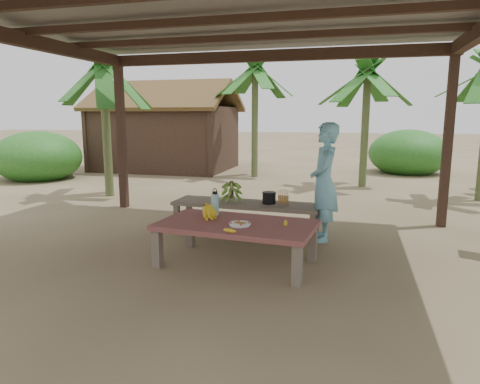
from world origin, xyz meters
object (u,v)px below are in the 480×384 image
(work_table, at_px, (237,228))
(water_flask, at_px, (215,204))
(bench, at_px, (246,206))
(woman, at_px, (324,182))
(plate, at_px, (240,224))
(cooking_pot, at_px, (269,198))
(ripe_banana_bunch, at_px, (204,211))

(work_table, xyz_separation_m, water_flask, (-0.37, 0.32, 0.21))
(bench, bearing_deg, work_table, -78.08)
(work_table, bearing_deg, woman, 59.49)
(plate, distance_m, cooking_pot, 1.54)
(ripe_banana_bunch, xyz_separation_m, water_flask, (0.07, 0.20, 0.05))
(cooking_pot, bearing_deg, plate, -91.16)
(bench, relative_size, water_flask, 6.54)
(ripe_banana_bunch, bearing_deg, work_table, -15.39)
(bench, relative_size, plate, 8.94)
(bench, height_order, woman, woman)
(work_table, relative_size, plate, 7.58)
(work_table, bearing_deg, water_flask, 144.24)
(plate, bearing_deg, water_flask, 134.71)
(woman, bearing_deg, bench, -103.44)
(bench, xyz_separation_m, cooking_pot, (0.35, 0.02, 0.14))
(ripe_banana_bunch, relative_size, woman, 0.18)
(ripe_banana_bunch, bearing_deg, plate, -25.85)
(work_table, height_order, cooking_pot, cooking_pot)
(work_table, distance_m, water_flask, 0.53)
(woman, bearing_deg, ripe_banana_bunch, -56.73)
(water_flask, bearing_deg, bench, 83.25)
(water_flask, bearing_deg, ripe_banana_bunch, -110.77)
(water_flask, bearing_deg, work_table, -40.83)
(bench, height_order, ripe_banana_bunch, ripe_banana_bunch)
(work_table, distance_m, plate, 0.17)
(bench, bearing_deg, water_flask, -94.64)
(woman, bearing_deg, work_table, -42.62)
(bench, xyz_separation_m, woman, (1.15, -0.13, 0.43))
(work_table, xyz_separation_m, woman, (0.91, 1.27, 0.39))
(bench, distance_m, cooking_pot, 0.37)
(bench, bearing_deg, cooking_pot, 5.08)
(water_flask, xyz_separation_m, woman, (1.28, 0.95, 0.18))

